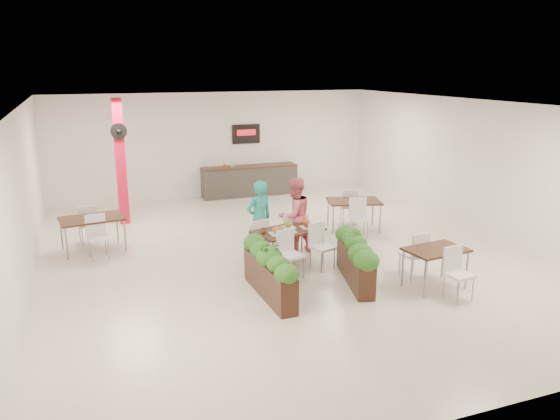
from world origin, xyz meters
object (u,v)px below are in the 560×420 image
object	(u,v)px
planter_right	(355,257)
side_table_b	(354,205)
side_table_c	(436,256)
diner_man	(259,219)
diner_woman	(295,216)
service_counter	(250,180)
main_table	(288,235)
red_column	(120,161)
planter_left	(269,269)
side_table_a	(92,222)

from	to	relation	value
planter_right	side_table_b	size ratio (longest dim) A/B	1.15
planter_right	side_table_c	size ratio (longest dim) A/B	1.16
diner_man	diner_woman	xyz separation A→B (m)	(0.80, 0.00, 0.00)
service_counter	side_table_c	size ratio (longest dim) A/B	1.81
service_counter	side_table_c	xyz separation A→B (m)	(0.94, -8.29, 0.12)
side_table_b	service_counter	bearing A→B (deg)	121.84
side_table_b	main_table	bearing A→B (deg)	-128.46
diner_man	side_table_b	distance (m)	3.04
diner_man	service_counter	bearing A→B (deg)	-121.91
red_column	diner_woman	xyz separation A→B (m)	(3.26, -3.72, -0.81)
planter_left	side_table_b	size ratio (longest dim) A/B	1.19
service_counter	side_table_a	bearing A→B (deg)	-141.26
planter_left	planter_right	size ratio (longest dim) A/B	1.03
red_column	diner_woman	size ratio (longest dim) A/B	1.92
planter_left	side_table_b	world-z (taller)	planter_left
red_column	diner_man	distance (m)	4.53
diner_woman	side_table_b	world-z (taller)	diner_woman
main_table	planter_right	xyz separation A→B (m)	(0.85, -1.30, -0.13)
service_counter	side_table_b	xyz separation A→B (m)	(1.29, -4.48, 0.14)
planter_right	main_table	bearing A→B (deg)	123.12
diner_woman	service_counter	bearing A→B (deg)	-114.04
red_column	side_table_b	world-z (taller)	red_column
service_counter	main_table	xyz separation A→B (m)	(-1.15, -6.24, 0.14)
diner_man	side_table_c	bearing A→B (deg)	115.94
service_counter	side_table_b	bearing A→B (deg)	-73.94
red_column	side_table_c	bearing A→B (deg)	-52.47
planter_right	diner_man	bearing A→B (deg)	122.35
side_table_c	side_table_a	bearing A→B (deg)	135.86
service_counter	diner_woman	xyz separation A→B (m)	(-0.74, -5.58, 0.34)
red_column	main_table	distance (m)	5.32
planter_right	diner_woman	bearing A→B (deg)	102.62
main_table	service_counter	bearing A→B (deg)	79.58
diner_man	planter_left	distance (m)	2.11
diner_man	side_table_c	xyz separation A→B (m)	(2.48, -2.71, -0.22)
side_table_a	side_table_b	world-z (taller)	same
main_table	side_table_b	distance (m)	3.00
service_counter	diner_man	world-z (taller)	service_counter
red_column	main_table	bearing A→B (deg)	-56.89
planter_left	side_table_b	distance (m)	4.56
planter_left	service_counter	bearing A→B (deg)	75.02
service_counter	planter_right	size ratio (longest dim) A/B	1.56
planter_left	diner_man	bearing A→B (deg)	76.22
planter_right	side_table_c	bearing A→B (deg)	-31.36
main_table	diner_man	bearing A→B (deg)	120.81
main_table	planter_right	distance (m)	1.55
planter_left	side_table_b	xyz separation A→B (m)	(3.32, 3.12, 0.12)
planter_right	side_table_c	xyz separation A→B (m)	(1.24, -0.75, 0.11)
diner_woman	side_table_a	bearing A→B (deg)	-38.99
main_table	diner_woman	bearing A→B (deg)	58.18
diner_woman	side_table_a	size ratio (longest dim) A/B	1.00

